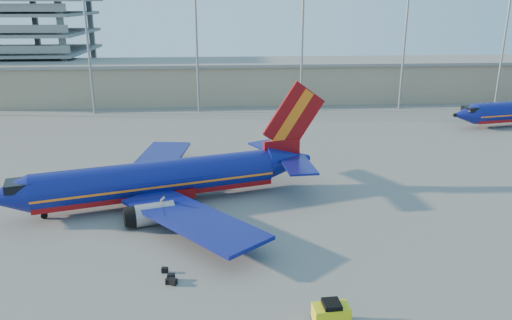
# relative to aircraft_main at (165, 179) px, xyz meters

# --- Properties ---
(ground) EXTENTS (220.00, 220.00, 0.00)m
(ground) POSITION_rel_aircraft_main_xyz_m (6.90, -0.19, -2.63)
(ground) COLOR slate
(ground) RESTS_ON ground
(terminal_building) EXTENTS (122.00, 16.00, 8.50)m
(terminal_building) POSITION_rel_aircraft_main_xyz_m (16.90, 57.81, 1.69)
(terminal_building) COLOR gray
(terminal_building) RESTS_ON ground
(light_mast_row) EXTENTS (101.60, 1.60, 28.65)m
(light_mast_row) POSITION_rel_aircraft_main_xyz_m (11.90, 45.81, 14.93)
(light_mast_row) COLOR gray
(light_mast_row) RESTS_ON ground
(aircraft_main) EXTENTS (35.41, 33.56, 12.29)m
(aircraft_main) POSITION_rel_aircraft_main_xyz_m (0.00, 0.00, 0.00)
(aircraft_main) COLOR navy
(aircraft_main) RESTS_ON ground
(baggage_tug) EXTENTS (2.52, 1.62, 1.75)m
(baggage_tug) POSITION_rel_aircraft_main_xyz_m (13.04, -22.41, -1.71)
(baggage_tug) COLOR yellow
(baggage_tug) RESTS_ON ground
(luggage_pile) EXTENTS (1.43, 2.36, 0.54)m
(luggage_pile) POSITION_rel_aircraft_main_xyz_m (1.80, -16.07, -2.39)
(luggage_pile) COLOR black
(luggage_pile) RESTS_ON ground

